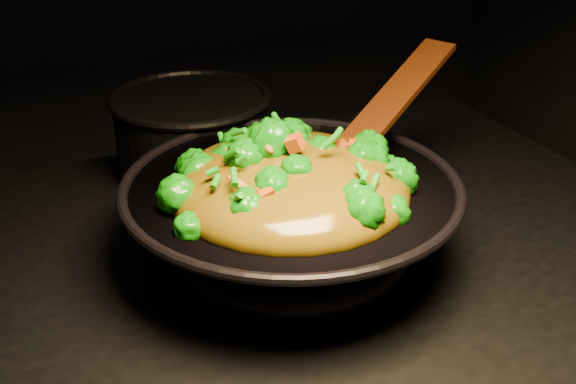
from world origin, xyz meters
name	(u,v)px	position (x,y,z in m)	size (l,w,h in m)	color
wok	(291,225)	(0.02, 0.00, 0.96)	(0.43, 0.43, 0.12)	black
stir_fry	(290,155)	(0.01, -0.02, 1.07)	(0.30, 0.30, 0.10)	#117808
spatula	(382,112)	(0.18, 0.05, 1.07)	(0.33, 0.05, 0.01)	#371504
back_pot	(193,135)	(-0.02, 0.32, 0.97)	(0.25, 0.25, 0.14)	black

